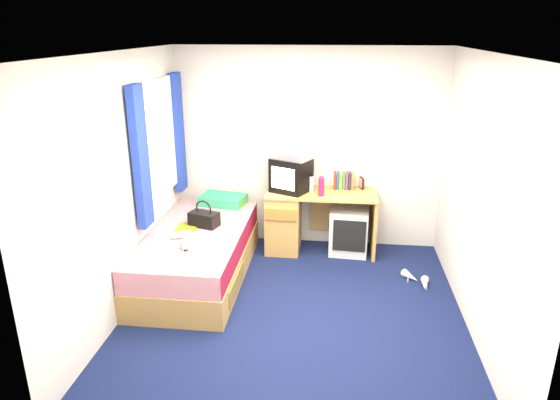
# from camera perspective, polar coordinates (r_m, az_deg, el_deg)

# --- Properties ---
(ground) EXTENTS (3.40, 3.40, 0.00)m
(ground) POSITION_cam_1_polar(r_m,az_deg,el_deg) (4.93, 1.61, -12.61)
(ground) COLOR #0C1438
(ground) RESTS_ON ground
(room_shell) EXTENTS (3.40, 3.40, 3.40)m
(room_shell) POSITION_cam_1_polar(r_m,az_deg,el_deg) (4.34, 1.79, 3.89)
(room_shell) COLOR white
(room_shell) RESTS_ON ground
(bed) EXTENTS (1.01, 2.00, 0.54)m
(bed) POSITION_cam_1_polar(r_m,az_deg,el_deg) (5.49, -9.38, -6.18)
(bed) COLOR tan
(bed) RESTS_ON ground
(pillow) EXTENTS (0.58, 0.42, 0.12)m
(pillow) POSITION_cam_1_polar(r_m,az_deg,el_deg) (6.12, -6.54, 0.01)
(pillow) COLOR teal
(pillow) RESTS_ON bed
(desk) EXTENTS (1.30, 0.55, 0.75)m
(desk) POSITION_cam_1_polar(r_m,az_deg,el_deg) (6.04, 2.08, -2.07)
(desk) COLOR tan
(desk) RESTS_ON ground
(storage_cube) EXTENTS (0.47, 0.47, 0.56)m
(storage_cube) POSITION_cam_1_polar(r_m,az_deg,el_deg) (6.07, 7.89, -3.44)
(storage_cube) COLOR silver
(storage_cube) RESTS_ON ground
(crt_tv) EXTENTS (0.52, 0.51, 0.40)m
(crt_tv) POSITION_cam_1_polar(r_m,az_deg,el_deg) (5.87, 1.27, 2.92)
(crt_tv) COLOR black
(crt_tv) RESTS_ON desk
(vcr) EXTENTS (0.56, 0.50, 0.09)m
(vcr) POSITION_cam_1_polar(r_m,az_deg,el_deg) (5.81, 1.31, 5.24)
(vcr) COLOR #BCBCBF
(vcr) RESTS_ON crt_tv
(book_row) EXTENTS (0.24, 0.13, 0.20)m
(book_row) POSITION_cam_1_polar(r_m,az_deg,el_deg) (6.03, 7.29, 2.22)
(book_row) COLOR maroon
(book_row) RESTS_ON desk
(picture_frame) EXTENTS (0.05, 0.12, 0.14)m
(picture_frame) POSITION_cam_1_polar(r_m,az_deg,el_deg) (6.07, 9.31, 1.93)
(picture_frame) COLOR black
(picture_frame) RESTS_ON desk
(pink_water_bottle) EXTENTS (0.07, 0.07, 0.21)m
(pink_water_bottle) POSITION_cam_1_polar(r_m,az_deg,el_deg) (5.74, 4.74, 1.49)
(pink_water_bottle) COLOR #D11D4B
(pink_water_bottle) RESTS_ON desk
(aerosol_can) EXTENTS (0.06, 0.06, 0.19)m
(aerosol_can) POSITION_cam_1_polar(r_m,az_deg,el_deg) (5.89, 3.61, 1.84)
(aerosol_can) COLOR silver
(aerosol_can) RESTS_ON desk
(handbag) EXTENTS (0.35, 0.26, 0.29)m
(handbag) POSITION_cam_1_polar(r_m,az_deg,el_deg) (5.48, -8.68, -2.10)
(handbag) COLOR black
(handbag) RESTS_ON bed
(towel) EXTENTS (0.33, 0.29, 0.09)m
(towel) POSITION_cam_1_polar(r_m,az_deg,el_deg) (5.02, -9.33, -4.69)
(towel) COLOR white
(towel) RESTS_ON bed
(magazine) EXTENTS (0.22, 0.29, 0.01)m
(magazine) POSITION_cam_1_polar(r_m,az_deg,el_deg) (5.47, -10.60, -3.15)
(magazine) COLOR #CEE419
(magazine) RESTS_ON bed
(water_bottle) EXTENTS (0.21, 0.17, 0.07)m
(water_bottle) POSITION_cam_1_polar(r_m,az_deg,el_deg) (5.23, -11.24, -3.91)
(water_bottle) COLOR silver
(water_bottle) RESTS_ON bed
(colour_swatch_fan) EXTENTS (0.22, 0.15, 0.01)m
(colour_swatch_fan) POSITION_cam_1_polar(r_m,az_deg,el_deg) (4.96, -10.45, -5.59)
(colour_swatch_fan) COLOR gold
(colour_swatch_fan) RESTS_ON bed
(remote_control) EXTENTS (0.10, 0.17, 0.02)m
(remote_control) POSITION_cam_1_polar(r_m,az_deg,el_deg) (5.00, -10.65, -5.31)
(remote_control) COLOR black
(remote_control) RESTS_ON bed
(window_assembly) EXTENTS (0.11, 1.42, 1.40)m
(window_assembly) POSITION_cam_1_polar(r_m,az_deg,el_deg) (5.54, -13.61, 6.39)
(window_assembly) COLOR silver
(window_assembly) RESTS_ON room_shell
(white_heels) EXTENTS (0.29, 0.38, 0.09)m
(white_heels) POSITION_cam_1_polar(r_m,az_deg,el_deg) (5.58, 15.46, -8.84)
(white_heels) COLOR silver
(white_heels) RESTS_ON ground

